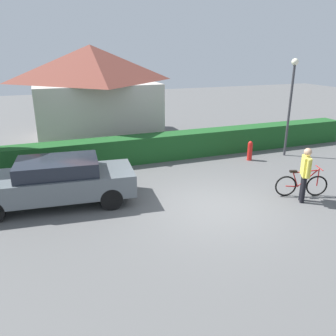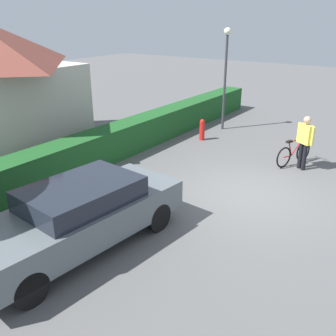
{
  "view_description": "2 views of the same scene",
  "coord_description": "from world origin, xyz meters",
  "px_view_note": "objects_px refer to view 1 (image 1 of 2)",
  "views": [
    {
      "loc": [
        -4.51,
        -7.88,
        4.35
      ],
      "look_at": [
        -1.05,
        1.2,
        0.96
      ],
      "focal_mm": 36.27,
      "sensor_mm": 36.0,
      "label": 1
    },
    {
      "loc": [
        -8.79,
        -3.39,
        4.43
      ],
      "look_at": [
        -1.84,
        1.42,
        1.05
      ],
      "focal_mm": 40.6,
      "sensor_mm": 36.0,
      "label": 2
    }
  ],
  "objects_px": {
    "bicycle": "(301,185)",
    "person_rider": "(305,171)",
    "fire_hydrant": "(250,151)",
    "parked_car_near": "(55,181)",
    "street_lamp": "(291,94)"
  },
  "relations": [
    {
      "from": "fire_hydrant",
      "to": "bicycle",
      "type": "bearing_deg",
      "value": -98.98
    },
    {
      "from": "bicycle",
      "to": "street_lamp",
      "type": "relative_size",
      "value": 0.39
    },
    {
      "from": "person_rider",
      "to": "fire_hydrant",
      "type": "distance_m",
      "value": 4.17
    },
    {
      "from": "parked_car_near",
      "to": "person_rider",
      "type": "bearing_deg",
      "value": -19.34
    },
    {
      "from": "bicycle",
      "to": "person_rider",
      "type": "xyz_separation_m",
      "value": [
        -0.26,
        -0.34,
        0.61
      ]
    },
    {
      "from": "bicycle",
      "to": "parked_car_near",
      "type": "bearing_deg",
      "value": 163.78
    },
    {
      "from": "person_rider",
      "to": "fire_hydrant",
      "type": "height_order",
      "value": "person_rider"
    },
    {
      "from": "bicycle",
      "to": "person_rider",
      "type": "distance_m",
      "value": 0.74
    },
    {
      "from": "parked_car_near",
      "to": "street_lamp",
      "type": "xyz_separation_m",
      "value": [
        9.6,
        1.66,
        1.88
      ]
    },
    {
      "from": "bicycle",
      "to": "fire_hydrant",
      "type": "xyz_separation_m",
      "value": [
        0.59,
        3.7,
        0.04
      ]
    },
    {
      "from": "parked_car_near",
      "to": "street_lamp",
      "type": "bearing_deg",
      "value": 9.83
    },
    {
      "from": "person_rider",
      "to": "street_lamp",
      "type": "bearing_deg",
      "value": 56.95
    },
    {
      "from": "street_lamp",
      "to": "parked_car_near",
      "type": "bearing_deg",
      "value": -170.17
    },
    {
      "from": "street_lamp",
      "to": "bicycle",
      "type": "bearing_deg",
      "value": -122.68
    },
    {
      "from": "bicycle",
      "to": "fire_hydrant",
      "type": "bearing_deg",
      "value": 81.02
    }
  ]
}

